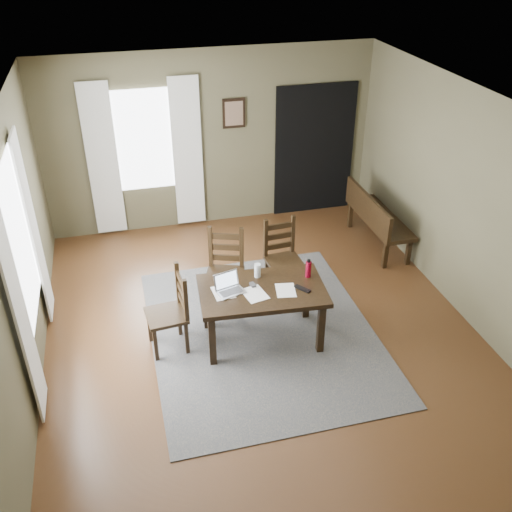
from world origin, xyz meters
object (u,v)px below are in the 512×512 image
object	(u,v)px
chair_end	(171,312)
chair_back_right	(283,258)
chair_back_left	(225,271)
laptop	(229,286)
dining_table	(262,295)
water_bottle	(308,269)
bench	(375,216)

from	to	relation	value
chair_end	chair_back_right	xyz separation A→B (m)	(1.55, 0.80, 0.00)
chair_back_left	laptop	bearing A→B (deg)	-78.58
chair_end	dining_table	bearing A→B (deg)	77.35
chair_back_left	chair_back_right	bearing A→B (deg)	30.41
chair_end	water_bottle	world-z (taller)	chair_end
chair_back_right	laptop	xyz separation A→B (m)	(-0.89, -0.86, 0.28)
bench	laptop	size ratio (longest dim) A/B	4.23
chair_back_left	water_bottle	bearing A→B (deg)	-18.74
dining_table	bench	distance (m)	2.77
chair_end	water_bottle	size ratio (longest dim) A/B	4.36
chair_back_right	chair_end	bearing A→B (deg)	-157.16
dining_table	water_bottle	xyz separation A→B (m)	(0.58, 0.11, 0.19)
chair_back_left	chair_end	bearing A→B (deg)	-120.29
bench	chair_end	bearing A→B (deg)	116.38
laptop	bench	bearing A→B (deg)	17.10
bench	water_bottle	xyz separation A→B (m)	(-1.60, -1.61, 0.32)
chair_back_left	chair_back_right	xyz separation A→B (m)	(0.79, 0.16, -0.02)
chair_end	chair_back_right	bearing A→B (deg)	111.64
chair_back_left	laptop	size ratio (longest dim) A/B	2.99
laptop	water_bottle	size ratio (longest dim) A/B	1.52
water_bottle	laptop	bearing A→B (deg)	-177.24
chair_end	bench	size ratio (longest dim) A/B	0.68
chair_back_right	laptop	world-z (taller)	chair_back_right
chair_back_left	bench	size ratio (longest dim) A/B	0.71
dining_table	chair_end	distance (m)	1.04
chair_back_left	water_bottle	size ratio (longest dim) A/B	4.56
dining_table	laptop	distance (m)	0.40
dining_table	chair_end	world-z (taller)	chair_end
chair_back_left	bench	world-z (taller)	chair_back_left
dining_table	chair_back_right	distance (m)	1.07
water_bottle	dining_table	bearing A→B (deg)	-169.56
chair_back_left	dining_table	bearing A→B (deg)	-51.44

